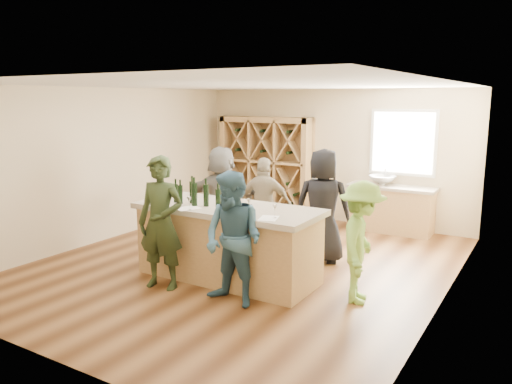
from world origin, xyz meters
The scene contains 34 objects.
floor centered at (0.00, 0.00, -0.05)m, with size 6.00×7.00×0.10m, color brown.
ceiling centered at (0.00, 0.00, 2.85)m, with size 6.00×7.00×0.10m, color white.
wall_back centered at (0.00, 3.55, 1.40)m, with size 6.00×0.10×2.80m, color beige.
wall_front centered at (0.00, -3.55, 1.40)m, with size 6.00×0.10×2.80m, color beige.
wall_left centered at (-3.05, 0.00, 1.40)m, with size 0.10×7.00×2.80m, color beige.
wall_right centered at (3.05, 0.00, 1.40)m, with size 0.10×7.00×2.80m, color beige.
window_frame centered at (1.50, 3.47, 1.75)m, with size 1.30×0.06×1.30m, color white.
window_pane centered at (1.50, 3.44, 1.75)m, with size 1.18×0.01×1.18m, color white.
wine_rack centered at (-1.50, 3.27, 1.10)m, with size 2.20×0.45×2.20m, color tan.
back_counter_base centered at (1.40, 3.20, 0.43)m, with size 1.60×0.58×0.86m, color tan.
back_counter_top centered at (1.40, 3.20, 0.89)m, with size 1.70×0.62×0.06m, color #B0A38F.
sink centered at (1.20, 3.20, 1.01)m, with size 0.54×0.54×0.19m, color silver.
faucet centered at (1.20, 3.38, 1.07)m, with size 0.02×0.02×0.30m, color silver.
tasting_counter_base centered at (0.13, -0.63, 0.50)m, with size 2.60×1.00×1.00m, color tan.
tasting_counter_top centered at (0.13, -0.63, 1.04)m, with size 2.72×1.12×0.08m, color #B0A38F.
wine_bottle_a centered at (-0.69, -0.80, 1.22)m, with size 0.07×0.07×0.27m, color black.
wine_bottle_b centered at (-0.56, -0.84, 1.22)m, with size 0.07×0.07×0.27m, color black.
wine_bottle_c centered at (-0.43, -0.73, 1.24)m, with size 0.08×0.08×0.33m, color black.
wine_bottle_d centered at (-0.29, -0.86, 1.25)m, with size 0.08×0.08×0.34m, color black.
wine_bottle_e centered at (-0.13, -0.80, 1.24)m, with size 0.08×0.08×0.32m, color black.
wine_glass_a centered at (-0.19, -1.11, 1.17)m, with size 0.07×0.07×0.18m, color white.
wine_glass_c centered at (0.79, -1.11, 1.17)m, with size 0.07×0.07×0.19m, color white.
wine_glass_d centered at (0.60, -0.82, 1.17)m, with size 0.07×0.07×0.19m, color white.
wine_glass_e centered at (1.06, -0.92, 1.16)m, with size 0.06×0.06×0.16m, color white.
tasting_menu_a centered at (-0.27, -1.04, 1.08)m, with size 0.24×0.33×0.00m, color white.
tasting_menu_b centered at (0.38, -1.01, 1.08)m, with size 0.24×0.32×0.00m, color white.
tasting_menu_c centered at (1.00, -0.97, 1.08)m, with size 0.23×0.31×0.00m, color white.
person_near_left centered at (-0.45, -1.40, 0.92)m, with size 0.67×0.49×1.85m, color #263319.
person_near_right centered at (0.72, -1.38, 0.86)m, with size 0.84×0.46×1.72m, color #335972.
person_server centered at (2.07, -0.47, 0.79)m, with size 1.02×0.48×1.59m, color #8CC64C.
person_far_mid centered at (-0.07, 0.77, 0.81)m, with size 0.95×0.49×1.63m, color gray.
person_far_right centered at (1.00, 0.77, 0.92)m, with size 0.90×0.58×1.84m, color black.
person_far_left centered at (-0.98, 0.80, 0.89)m, with size 1.65×0.59×1.78m, color slate.
wine_bottle_f centered at (0.18, -0.93, 1.23)m, with size 0.07×0.07×0.30m, color black.
Camera 1 is at (4.09, -6.40, 2.59)m, focal length 35.00 mm.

